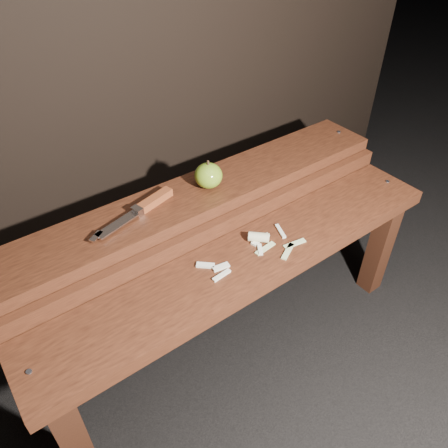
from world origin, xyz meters
TOP-DOWN VIEW (x-y plane):
  - ground at (0.00, 0.00)m, footprint 60.00×60.00m
  - bench_front_tier at (0.00, -0.06)m, footprint 1.20×0.20m
  - bench_rear_tier at (0.00, 0.17)m, footprint 1.20×0.21m
  - apple at (0.03, 0.17)m, footprint 0.08×0.08m
  - knife at (-0.16, 0.18)m, footprint 0.26×0.09m
  - apple_scraps at (0.04, -0.03)m, footprint 0.29×0.13m

SIDE VIEW (x-z plane):
  - ground at x=0.00m, z-range 0.00..0.00m
  - bench_front_tier at x=0.00m, z-range 0.14..0.56m
  - bench_rear_tier at x=0.00m, z-range 0.16..0.67m
  - apple_scraps at x=0.04m, z-range 0.41..0.44m
  - knife at x=-0.16m, z-range 0.50..0.52m
  - apple at x=0.03m, z-range 0.49..0.58m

